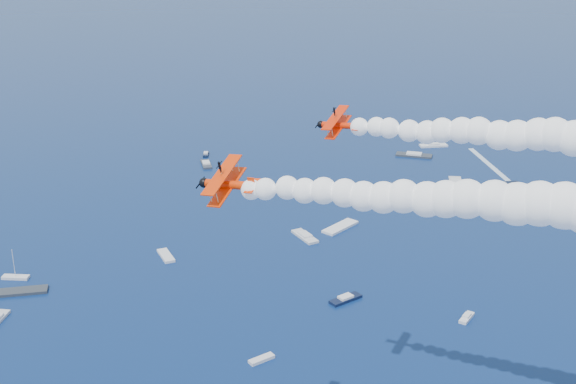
% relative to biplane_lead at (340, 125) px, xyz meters
% --- Properties ---
extents(biplane_lead, '(8.10, 9.53, 7.10)m').
position_rel_biplane_lead_xyz_m(biplane_lead, '(0.00, 0.00, 0.00)').
color(biplane_lead, '#FF2805').
extents(biplane_trail, '(8.98, 11.00, 8.78)m').
position_rel_biplane_lead_xyz_m(biplane_trail, '(-8.78, -22.06, -3.15)').
color(biplane_trail, '#FF3405').
extents(smoke_trail_trail, '(69.72, 11.38, 12.38)m').
position_rel_biplane_lead_xyz_m(smoke_trail_trail, '(25.40, -23.18, -0.51)').
color(smoke_trail_trail, white).
extents(spectator_boats, '(199.59, 183.13, 0.70)m').
position_rel_biplane_lead_xyz_m(spectator_boats, '(-12.38, 90.37, -56.18)').
color(spectator_boats, '#2C313A').
rests_on(spectator_boats, ground).
extents(boat_wakes, '(253.42, 177.89, 0.04)m').
position_rel_biplane_lead_xyz_m(boat_wakes, '(4.42, 77.34, -56.50)').
color(boat_wakes, white).
rests_on(boat_wakes, ground).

